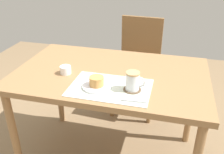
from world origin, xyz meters
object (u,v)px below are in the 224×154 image
pastry (97,81)px  coffee_mug (133,81)px  sugar_bowl (66,70)px  wooden_chair (138,61)px  dining_table (111,83)px  pastry_plate (97,86)px

pastry → coffee_mug: bearing=5.6°
coffee_mug → sugar_bowl: coffee_mug is taller
wooden_chair → dining_table: bearing=88.5°
dining_table → sugar_bowl: (-0.27, -0.09, 0.10)m
dining_table → coffee_mug: size_ratio=11.11×
sugar_bowl → dining_table: bearing=18.4°
pastry → pastry_plate: bearing=-97.1°
pastry_plate → pastry: size_ratio=2.00×
pastry_plate → coffee_mug: size_ratio=1.49×
wooden_chair → pastry_plate: (-0.09, -0.98, 0.25)m
pastry → sugar_bowl: bearing=153.1°
pastry_plate → dining_table: bearing=83.3°
dining_table → pastry: bearing=-96.7°
wooden_chair → pastry: bearing=88.1°
pastry_plate → pastry: bearing=82.9°
dining_table → coffee_mug: coffee_mug is taller
dining_table → coffee_mug: (0.18, -0.20, 0.14)m
pastry_plate → pastry: (0.00, 0.00, 0.03)m
coffee_mug → sugar_bowl: 0.46m
dining_table → sugar_bowl: bearing=-161.6°
pastry_plate → sugar_bowl: sugar_bowl is taller
coffee_mug → dining_table: bearing=132.4°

